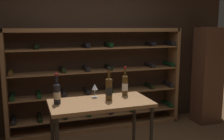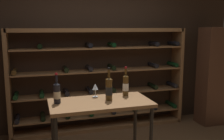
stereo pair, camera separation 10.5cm
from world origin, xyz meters
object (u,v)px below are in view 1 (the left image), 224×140
wine_rack (98,81)px  display_cabinet (208,76)px  wine_bottle_black_capsule (109,89)px  tasting_table (101,110)px  wine_glass_stemmed_right (95,87)px  wine_bottle_green_slim (125,85)px  wine_bottle_gold_foil (57,93)px

wine_rack → display_cabinet: bearing=-9.4°
wine_rack → wine_bottle_black_capsule: wine_rack is taller
wine_rack → tasting_table: wine_rack is taller
tasting_table → wine_glass_stemmed_right: 0.31m
wine_bottle_black_capsule → wine_glass_stemmed_right: wine_bottle_black_capsule is taller
wine_bottle_black_capsule → wine_bottle_green_slim: bearing=29.0°
display_cabinet → wine_bottle_green_slim: (-1.96, -0.84, 0.16)m
wine_rack → wine_bottle_black_capsule: 1.35m
wine_bottle_gold_foil → tasting_table: bearing=-8.4°
wine_bottle_green_slim → wine_glass_stemmed_right: wine_bottle_green_slim is taller
wine_glass_stemmed_right → display_cabinet: bearing=18.8°
wine_bottle_green_slim → wine_rack: bearing=91.2°
wine_bottle_green_slim → wine_bottle_gold_foil: size_ratio=1.05×
tasting_table → wine_glass_stemmed_right: size_ratio=7.11×
wine_glass_stemmed_right → wine_bottle_gold_foil: bearing=-164.2°
tasting_table → display_cabinet: display_cabinet is taller
tasting_table → display_cabinet: 2.54m
wine_rack → wine_bottle_gold_foil: 1.52m
wine_bottle_green_slim → wine_glass_stemmed_right: (-0.39, 0.04, -0.01)m
wine_rack → wine_bottle_gold_foil: bearing=-123.6°
wine_bottle_black_capsule → wine_bottle_gold_foil: (-0.60, 0.05, -0.02)m
wine_bottle_gold_foil → wine_bottle_black_capsule: bearing=-5.0°
tasting_table → wine_bottle_black_capsule: size_ratio=3.02×
tasting_table → display_cabinet: size_ratio=0.68×
wine_bottle_green_slim → wine_bottle_black_capsule: 0.30m
wine_bottle_green_slim → wine_bottle_black_capsule: size_ratio=0.94×
tasting_table → wine_rack: bearing=75.4°
wine_bottle_green_slim → wine_glass_stemmed_right: 0.39m
display_cabinet → wine_bottle_black_capsule: display_cabinet is taller
display_cabinet → wine_bottle_gold_foil: 2.97m
display_cabinet → wine_glass_stemmed_right: bearing=-161.2°
display_cabinet → wine_bottle_black_capsule: (-2.22, -0.98, 0.16)m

